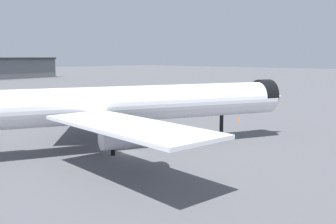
{
  "coord_description": "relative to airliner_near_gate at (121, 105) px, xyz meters",
  "views": [
    {
      "loc": [
        -39.79,
        -44.03,
        14.75
      ],
      "look_at": [
        8.39,
        -0.87,
        5.64
      ],
      "focal_mm": 42.18,
      "sensor_mm": 36.0,
      "label": 1
    }
  ],
  "objects": [
    {
      "name": "ground",
      "position": [
        -1.12,
        -2.5,
        -7.2
      ],
      "size": [
        900.0,
        900.0,
        0.0
      ],
      "primitive_type": "plane",
      "color": "#56565B"
    },
    {
      "name": "airliner_near_gate",
      "position": [
        0.0,
        0.0,
        0.0
      ],
      "size": [
        58.96,
        53.05,
        16.35
      ],
      "rotation": [
        0.0,
        0.0,
        -0.43
      ],
      "color": "white",
      "rests_on": "ground"
    },
    {
      "name": "service_truck_front",
      "position": [
        2.45,
        37.57,
        -5.61
      ],
      "size": [
        5.65,
        2.9,
        3.0
      ],
      "rotation": [
        0.0,
        0.0,
        6.21
      ],
      "color": "black",
      "rests_on": "ground"
    },
    {
      "name": "baggage_tug_wing",
      "position": [
        25.81,
        25.42,
        -6.22
      ],
      "size": [
        2.31,
        3.41,
        1.85
      ],
      "rotation": [
        0.0,
        0.0,
        1.72
      ],
      "color": "black",
      "rests_on": "ground"
    },
    {
      "name": "traffic_cone_near_nose",
      "position": [
        18.55,
        32.78,
        -6.83
      ],
      "size": [
        0.59,
        0.59,
        0.74
      ],
      "primitive_type": "cone",
      "color": "#F2600C",
      "rests_on": "ground"
    },
    {
      "name": "traffic_cone_wingtip",
      "position": [
        37.32,
        1.44,
        -6.8
      ],
      "size": [
        0.63,
        0.63,
        0.79
      ],
      "primitive_type": "cone",
      "color": "#F2600C",
      "rests_on": "ground"
    }
  ]
}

